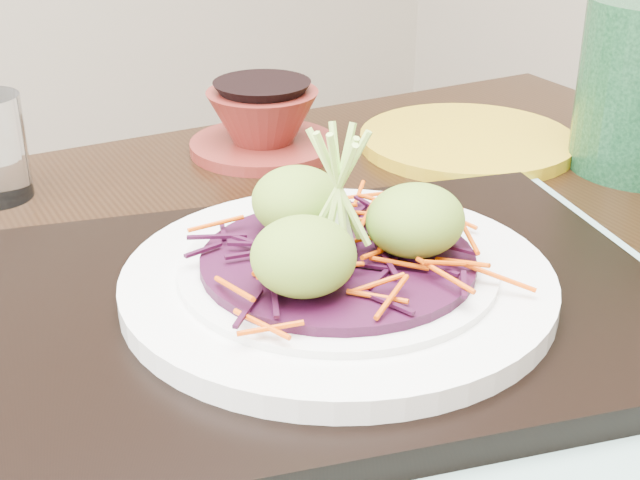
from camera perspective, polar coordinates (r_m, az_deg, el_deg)
dining_table at (r=0.68m, az=-3.55°, el=-10.54°), size 1.21×0.88×0.70m
placemat at (r=0.60m, az=1.12°, el=-5.19°), size 0.61×0.54×0.00m
serving_tray at (r=0.59m, az=1.13°, el=-4.20°), size 0.52×0.46×0.02m
white_plate at (r=0.58m, az=1.15°, el=-2.56°), size 0.28×0.28×0.02m
cabbage_bed at (r=0.58m, az=1.16°, el=-1.31°), size 0.18×0.18×0.01m
carrot_julienne at (r=0.57m, az=1.17°, el=-0.53°), size 0.22×0.22×0.01m
guacamole_scoops at (r=0.57m, az=1.23°, el=0.94°), size 0.16×0.14×0.05m
scallion_garnish at (r=0.56m, az=1.20°, el=2.99°), size 0.07×0.07×0.10m
terracotta_bowl_set at (r=0.90m, az=-3.66°, el=7.38°), size 0.17×0.17×0.06m
yellow_plate at (r=0.93m, az=9.40°, el=6.28°), size 0.27×0.27×0.01m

